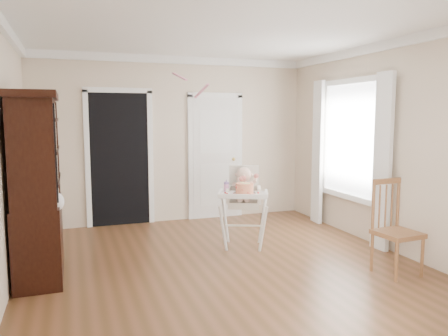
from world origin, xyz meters
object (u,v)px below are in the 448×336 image
object	(u,v)px
sippy_cup	(226,186)
china_cabinet	(37,186)
cake	(245,188)
high_chair	(244,197)
dining_chair	(395,230)

from	to	relation	value
sippy_cup	china_cabinet	world-z (taller)	china_cabinet
cake	china_cabinet	xyz separation A→B (m)	(-2.41, -0.03, 0.16)
high_chair	cake	world-z (taller)	high_chair
sippy_cup	china_cabinet	xyz separation A→B (m)	(-2.24, -0.26, 0.16)
high_chair	cake	xyz separation A→B (m)	(-0.08, -0.24, 0.15)
high_chair	sippy_cup	world-z (taller)	high_chair
high_chair	cake	distance (m)	0.29
high_chair	sippy_cup	xyz separation A→B (m)	(-0.25, -0.01, 0.15)
cake	dining_chair	bearing A→B (deg)	-43.86
high_chair	cake	bearing A→B (deg)	-86.04
sippy_cup	dining_chair	world-z (taller)	dining_chair
high_chair	sippy_cup	size ratio (longest dim) A/B	6.90
sippy_cup	dining_chair	distance (m)	2.10
china_cabinet	cake	bearing A→B (deg)	0.75
cake	china_cabinet	size ratio (longest dim) A/B	0.15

